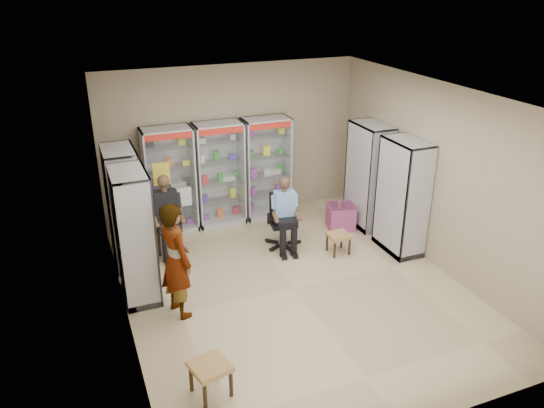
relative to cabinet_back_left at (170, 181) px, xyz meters
name	(u,v)px	position (x,y,z in m)	size (l,w,h in m)	color
floor	(294,288)	(1.30, -2.73, -1.00)	(6.00, 6.00, 0.00)	tan
room_shell	(296,169)	(1.30, -2.73, 0.97)	(5.02, 6.02, 3.01)	tan
cabinet_back_left	(170,181)	(0.00, 0.00, 0.00)	(0.90, 0.50, 2.00)	#A7A9AF
cabinet_back_mid	(219,174)	(0.95, 0.00, 0.00)	(0.90, 0.50, 2.00)	#AFB3B6
cabinet_back_right	(266,168)	(1.90, 0.00, 0.00)	(0.90, 0.50, 2.00)	silver
cabinet_right_far	(368,176)	(3.53, -1.13, 0.00)	(0.50, 0.90, 2.00)	silver
cabinet_right_near	(402,197)	(3.53, -2.23, 0.00)	(0.50, 0.90, 2.00)	#B6BABE
cabinet_left_far	(125,208)	(-0.93, -0.93, 0.00)	(0.50, 0.90, 2.00)	#A3A5AA
cabinet_left_near	(135,236)	(-0.93, -2.03, 0.00)	(0.50, 0.90, 2.00)	#A5A7AC
wooden_chair	(167,225)	(-0.25, -0.73, -0.53)	(0.42, 0.42, 0.94)	black
seated_customer	(166,216)	(-0.25, -0.78, -0.33)	(0.44, 0.60, 1.34)	black
office_chair	(283,221)	(1.69, -1.35, -0.51)	(0.53, 0.53, 0.98)	black
seated_shopkeeper	(284,215)	(1.69, -1.40, -0.38)	(0.41, 0.57, 1.24)	#6D9ED8
pink_trunk	(341,217)	(3.00, -1.10, -0.77)	(0.48, 0.47, 0.47)	#BD4B8A
tea_glass	(340,203)	(2.96, -1.11, -0.48)	(0.07, 0.07, 0.10)	#4F1506
woven_stool_a	(338,243)	(2.49, -1.96, -0.82)	(0.36, 0.36, 0.36)	#AD7449
woven_stool_b	(211,379)	(-0.50, -4.43, -0.79)	(0.42, 0.42, 0.42)	#9F8243
standing_man	(176,260)	(-0.49, -2.70, -0.14)	(0.62, 0.41, 1.71)	gray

